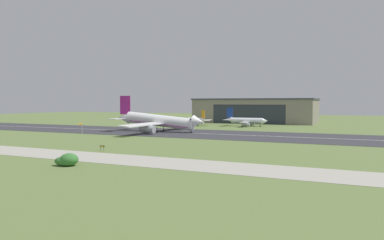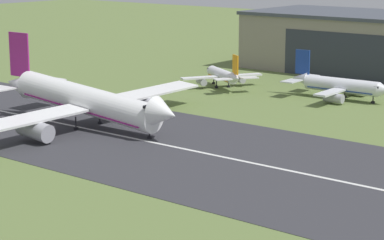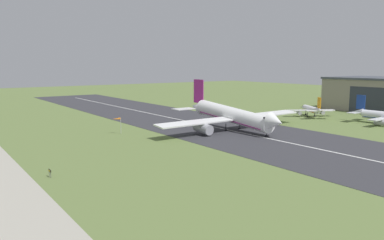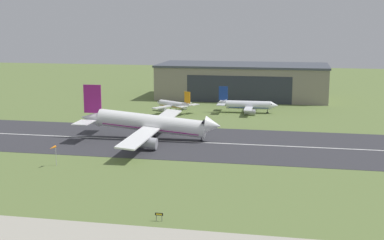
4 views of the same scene
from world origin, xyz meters
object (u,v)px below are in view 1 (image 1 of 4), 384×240
object	(u,v)px
airplane_landing	(159,121)
airplane_parked_east	(195,120)
shrub_clump	(67,160)
windsock_pole	(79,125)
runway_sign	(102,147)
airplane_parked_west	(246,121)

from	to	relation	value
airplane_landing	airplane_parked_east	xyz separation A→B (m)	(-4.25, 47.93, -1.76)
airplane_landing	airplane_parked_east	bearing A→B (deg)	95.07
shrub_clump	windsock_pole	distance (m)	66.89
shrub_clump	runway_sign	world-z (taller)	shrub_clump
airplane_landing	shrub_clump	world-z (taller)	airplane_landing
airplane_landing	shrub_clump	bearing A→B (deg)	-71.96
shrub_clump	runway_sign	size ratio (longest dim) A/B	3.35
airplane_parked_east	windsock_pole	bearing A→B (deg)	-97.37
airplane_landing	airplane_parked_west	world-z (taller)	airplane_landing
airplane_parked_east	airplane_landing	bearing A→B (deg)	-84.93
airplane_parked_east	windsock_pole	size ratio (longest dim) A/B	3.69
airplane_parked_west	windsock_pole	size ratio (longest dim) A/B	4.64
airplane_landing	runway_sign	bearing A→B (deg)	-73.09
airplane_parked_west	windsock_pole	bearing A→B (deg)	-114.13
airplane_parked_east	runway_sign	bearing A→B (deg)	-78.05
airplane_parked_west	shrub_clump	xyz separation A→B (m)	(3.87, -138.11, -1.79)
airplane_parked_east	runway_sign	distance (m)	114.21
runway_sign	windsock_pole	bearing A→B (deg)	139.19
airplane_parked_east	runway_sign	world-z (taller)	airplane_parked_east
airplane_parked_west	airplane_parked_east	xyz separation A→B (m)	(-28.24, -4.64, 0.01)
airplane_parked_west	runway_sign	bearing A→B (deg)	-92.26
airplane_parked_east	shrub_clump	bearing A→B (deg)	-76.47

